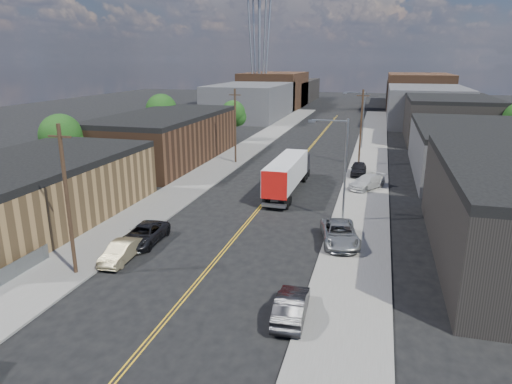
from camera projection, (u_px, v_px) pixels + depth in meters
The scene contains 29 objects.
ground at pixel (311, 147), 74.54m from camera, with size 260.00×260.00×0.00m, color black.
centerline at pixel (294, 166), 60.63m from camera, with size 0.32×120.00×0.01m, color gold.
sidewalk_left at pixel (227, 162), 63.00m from camera, with size 5.00×140.00×0.15m, color slate.
sidewalk_right at pixel (368, 170), 58.23m from camera, with size 5.00×140.00×0.15m, color slate.
warehouse_tan at pixel (33, 191), 39.35m from camera, with size 12.00×22.00×5.60m.
warehouse_brown at pixel (166, 137), 63.30m from camera, with size 12.00×26.00×6.60m.
industrial_right_b at pixel (475, 151), 55.19m from camera, with size 14.00×24.00×6.10m.
industrial_right_c at pixel (448, 119), 79.07m from camera, with size 14.00×22.00×7.60m.
skyline_left_a at pixel (251, 101), 110.87m from camera, with size 16.00×30.00×8.00m, color #3B3B3D.
skyline_right_a at pixel (425, 105), 100.83m from camera, with size 16.00×30.00×8.00m, color #3B3B3D.
skyline_left_b at pixel (274, 90), 133.75m from camera, with size 16.00×26.00×10.00m, color #442B1B.
skyline_right_b at pixel (418, 93), 123.72m from camera, with size 16.00×26.00×10.00m, color #442B1B.
skyline_left_c at pixel (288, 91), 152.71m from camera, with size 16.00×40.00×7.00m, color black.
skyline_right_c at pixel (413, 93), 142.67m from camera, with size 16.00×40.00×7.00m, color black.
streetlight_near at pixel (341, 162), 38.71m from camera, with size 3.39×0.25×9.00m.
streetlight_far at pixel (361, 115), 71.14m from camera, with size 3.39×0.25×9.00m.
utility_pole_left_near at pixel (67, 200), 28.82m from camera, with size 1.60×0.26×10.00m.
utility_pole_left_far at pixel (235, 126), 61.26m from camera, with size 1.60×0.26×10.00m.
utility_pole_right at pixel (361, 127), 59.92m from camera, with size 1.60×0.26×10.00m.
tree_left_near at pixel (62, 138), 51.30m from camera, with size 4.85×4.76×7.91m.
tree_left_mid at pixel (162, 112), 74.38m from camera, with size 5.10×5.04×8.37m.
tree_left_far at pixel (233, 114), 78.61m from camera, with size 4.35×4.20×6.97m.
semi_truck at pixel (289, 171), 48.91m from camera, with size 2.63×14.49×3.78m.
car_left_b at pixel (121, 252), 32.04m from camera, with size 1.47×4.21×1.39m, color #867957.
car_left_c at pixel (144, 234), 35.17m from camera, with size 2.41×5.23×1.45m, color black.
car_right_oncoming at pixel (291, 306), 24.89m from camera, with size 1.61×4.62×1.52m, color black.
car_right_lot_a at pixel (340, 233), 34.76m from camera, with size 2.63×5.69×1.58m, color gray.
car_right_lot_b at pixel (367, 182), 49.63m from camera, with size 2.04×5.01×1.45m, color #BCBCBC.
car_right_lot_c at pixel (359, 169), 55.39m from camera, with size 1.84×4.58×1.56m, color black.
Camera 1 is at (10.53, -13.44, 13.71)m, focal length 32.00 mm.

